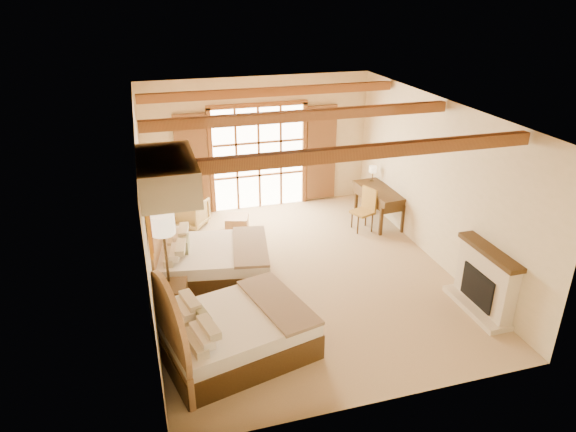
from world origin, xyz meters
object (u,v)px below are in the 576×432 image
object	(u,v)px
bed_far	(205,259)
armchair	(190,213)
nightstand	(171,302)
bed_near	(225,330)
desk	(379,204)

from	to	relation	value
bed_far	armchair	size ratio (longest dim) A/B	3.27
bed_far	nightstand	world-z (taller)	bed_far
bed_near	armchair	size ratio (longest dim) A/B	3.49
armchair	bed_near	bearing A→B (deg)	124.26
bed_far	armchair	xyz separation A→B (m)	(-0.01, 2.44, -0.09)
nightstand	armchair	world-z (taller)	armchair
armchair	nightstand	bearing A→B (deg)	113.05
bed_near	nightstand	world-z (taller)	bed_near
bed_near	bed_far	xyz separation A→B (m)	(-0.00, 2.25, -0.01)
bed_near	armchair	xyz separation A→B (m)	(-0.01, 4.69, -0.10)
armchair	desk	bearing A→B (deg)	-158.56
nightstand	armchair	distance (m)	3.63
armchair	desk	xyz separation A→B (m)	(4.27, -0.96, 0.11)
bed_far	armchair	distance (m)	2.45
bed_near	nightstand	size ratio (longest dim) A/B	3.89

